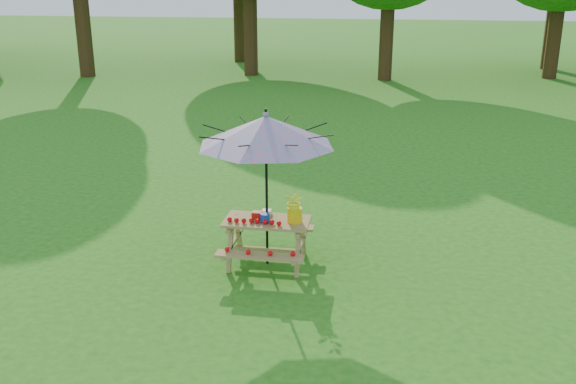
# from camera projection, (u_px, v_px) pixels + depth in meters

# --- Properties ---
(picnic_table) EXTENTS (1.20, 1.32, 0.67)m
(picnic_table) POSITION_uv_depth(u_px,v_px,m) (267.00, 242.00, 9.11)
(picnic_table) COLOR olive
(picnic_table) RESTS_ON ground
(patio_umbrella) EXTENTS (2.19, 2.19, 2.25)m
(patio_umbrella) POSITION_uv_depth(u_px,v_px,m) (266.00, 131.00, 8.59)
(patio_umbrella) COLOR black
(patio_umbrella) RESTS_ON ground
(produce_bins) EXTENTS (0.28, 0.44, 0.13)m
(produce_bins) POSITION_uv_depth(u_px,v_px,m) (263.00, 216.00, 9.01)
(produce_bins) COLOR #B01C0E
(produce_bins) RESTS_ON picnic_table
(tomatoes_row) EXTENTS (0.77, 0.13, 0.07)m
(tomatoes_row) POSITION_uv_depth(u_px,v_px,m) (254.00, 222.00, 8.85)
(tomatoes_row) COLOR red
(tomatoes_row) RESTS_ON picnic_table
(flower_bucket) EXTENTS (0.33, 0.31, 0.46)m
(flower_bucket) POSITION_uv_depth(u_px,v_px,m) (295.00, 206.00, 8.85)
(flower_bucket) COLOR yellow
(flower_bucket) RESTS_ON picnic_table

